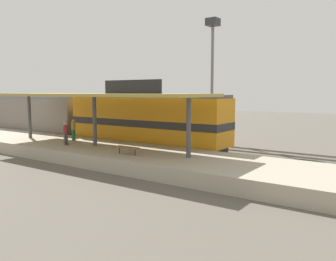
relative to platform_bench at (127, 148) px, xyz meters
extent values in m
plane|color=#5B564C|center=(8.00, 4.36, -1.34)|extent=(120.00, 120.00, 0.00)
cube|color=#4E4941|center=(6.00, 4.36, -1.32)|extent=(3.20, 110.00, 0.04)
cube|color=gray|center=(5.28, 4.36, -1.26)|extent=(0.10, 110.00, 0.16)
cube|color=gray|center=(6.72, 4.36, -1.26)|extent=(0.10, 110.00, 0.16)
cube|color=#4E4941|center=(10.60, 4.36, -1.32)|extent=(3.20, 110.00, 0.04)
cube|color=gray|center=(9.88, 4.36, -1.26)|extent=(0.10, 110.00, 0.16)
cube|color=gray|center=(11.32, 4.36, -1.26)|extent=(0.10, 110.00, 0.16)
cube|color=#A89E89|center=(1.40, 4.36, -0.89)|extent=(6.00, 44.00, 0.90)
cylinder|color=#47474C|center=(1.40, -3.64, 1.36)|extent=(0.28, 0.28, 3.60)
cylinder|color=#47474C|center=(1.40, 4.36, 1.36)|extent=(0.28, 0.28, 3.60)
cylinder|color=#47474C|center=(1.40, 12.36, 1.36)|extent=(0.28, 0.28, 3.60)
cube|color=#A38E3D|center=(1.40, 4.36, 3.26)|extent=(5.20, 18.00, 0.20)
cube|color=black|center=(1.40, 0.76, 3.81)|extent=(0.12, 4.80, 0.90)
cylinder|color=#333338|center=(0.00, -0.65, -0.23)|extent=(0.07, 0.07, 0.42)
cylinder|color=#333338|center=(0.00, 0.65, -0.23)|extent=(0.07, 0.07, 0.42)
cube|color=brown|center=(0.00, 0.00, 0.02)|extent=(0.44, 1.70, 0.08)
cube|color=#28282D|center=(6.00, 3.31, -0.83)|extent=(2.60, 13.60, 0.70)
cube|color=orange|center=(6.00, 3.31, 1.27)|extent=(2.90, 14.40, 3.50)
cube|color=#515156|center=(6.00, 3.31, 3.14)|extent=(2.78, 14.11, 0.24)
cube|color=#282828|center=(6.00, 3.31, 1.00)|extent=(2.93, 14.43, 0.56)
cube|color=#28282D|center=(6.00, 21.31, -0.83)|extent=(2.60, 19.20, 0.70)
cube|color=slate|center=(6.00, 21.31, 1.17)|extent=(2.90, 20.00, 3.30)
cube|color=slate|center=(6.00, 21.31, 2.94)|extent=(2.78, 19.60, 0.24)
cylinder|color=slate|center=(13.80, 1.40, 4.16)|extent=(0.28, 0.28, 11.00)
cube|color=#333338|center=(13.80, 1.40, 10.01)|extent=(1.10, 1.10, 0.70)
cylinder|color=#4C4C51|center=(0.27, 6.33, -0.02)|extent=(0.16, 0.16, 0.84)
cylinder|color=#4C4C51|center=(0.45, 6.33, -0.02)|extent=(0.16, 0.16, 0.84)
cylinder|color=maroon|center=(0.36, 6.33, 0.72)|extent=(0.34, 0.34, 0.64)
sphere|color=tan|center=(0.36, 6.33, 1.15)|extent=(0.23, 0.23, 0.23)
cylinder|color=#23603D|center=(2.40, 8.02, -0.02)|extent=(0.16, 0.16, 0.84)
cylinder|color=#23603D|center=(2.58, 8.02, -0.02)|extent=(0.16, 0.16, 0.84)
cylinder|color=olive|center=(2.49, 8.02, 0.72)|extent=(0.34, 0.34, 0.64)
sphere|color=tan|center=(2.49, 8.02, 1.15)|extent=(0.23, 0.23, 0.23)
camera|label=1|loc=(-16.10, -14.42, 3.45)|focal=37.18mm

